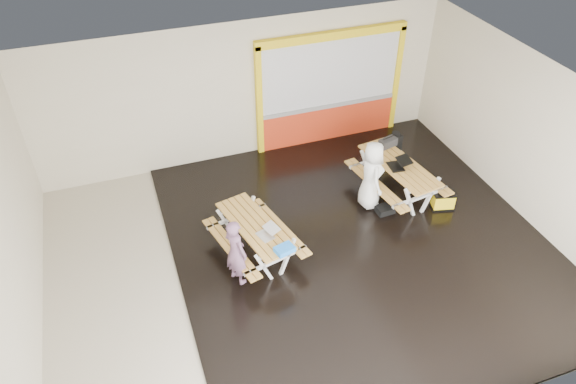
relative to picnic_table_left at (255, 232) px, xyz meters
name	(u,v)px	position (x,y,z in m)	size (l,w,h in m)	color
room	(304,188)	(0.88, -0.37, 1.13)	(10.02, 8.02, 3.52)	beige
deck	(358,241)	(2.13, -0.37, -0.59)	(7.50, 7.98, 0.05)	black
kiosk	(330,91)	(3.08, 3.56, 0.82)	(3.88, 0.16, 3.00)	red
picnic_table_left	(255,232)	(0.00, 0.00, 0.00)	(1.80, 2.28, 0.81)	#BF8D40
picnic_table_right	(398,172)	(3.62, 0.81, 0.04)	(1.77, 2.36, 0.87)	#BF8D40
person_left	(236,252)	(-0.55, -0.63, 0.22)	(0.53, 0.34, 1.44)	#684760
person_right	(371,175)	(2.83, 0.61, 0.28)	(0.78, 0.51, 1.59)	white
laptop_left	(267,233)	(0.15, -0.36, 0.24)	(0.46, 0.44, 0.16)	silver
laptop_right	(399,164)	(3.57, 0.74, 0.31)	(0.51, 0.46, 0.20)	black
blue_pouch	(285,249)	(0.31, -0.89, 0.24)	(0.35, 0.25, 0.10)	blue
toolbox	(388,142)	(3.73, 1.57, 0.34)	(0.47, 0.32, 0.25)	black
backpack	(395,142)	(4.05, 1.76, 0.17)	(0.33, 0.24, 0.52)	black
dark_case	(385,209)	(3.08, 0.28, -0.49)	(0.39, 0.29, 0.15)	black
fluke_bag	(443,200)	(4.36, -0.01, -0.37)	(0.55, 0.42, 0.42)	black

